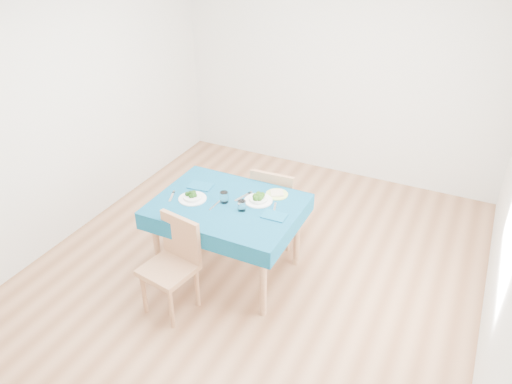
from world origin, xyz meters
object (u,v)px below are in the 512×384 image
at_px(chair_far, 279,193).
at_px(bowl_far, 258,197).
at_px(chair_near, 168,263).
at_px(table, 228,238).
at_px(bowl_near, 192,196).
at_px(side_plate, 277,194).

xyz_separation_m(chair_far, bowl_far, (0.04, -0.55, 0.26)).
xyz_separation_m(chair_near, chair_far, (0.39, 1.36, 0.04)).
bearing_deg(bowl_far, table, -146.62).
xyz_separation_m(chair_far, bowl_near, (-0.50, -0.78, 0.26)).
distance_m(table, chair_near, 0.69).
distance_m(chair_far, bowl_near, 0.96).
distance_m(bowl_near, bowl_far, 0.58).
height_order(table, bowl_far, bowl_far).
height_order(bowl_far, side_plate, bowl_far).
relative_size(bowl_near, bowl_far, 0.99).
height_order(table, side_plate, side_plate).
bearing_deg(chair_far, bowl_near, 54.56).
bearing_deg(bowl_near, bowl_far, 22.70).
height_order(bowl_near, side_plate, bowl_near).
bearing_deg(side_plate, table, -135.78).
relative_size(table, chair_far, 1.18).
height_order(table, bowl_near, bowl_near).
distance_m(table, bowl_far, 0.50).
bearing_deg(table, side_plate, 44.22).
bearing_deg(bowl_near, side_plate, 31.77).
relative_size(bowl_near, side_plate, 1.23).
bearing_deg(chair_near, table, 82.06).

